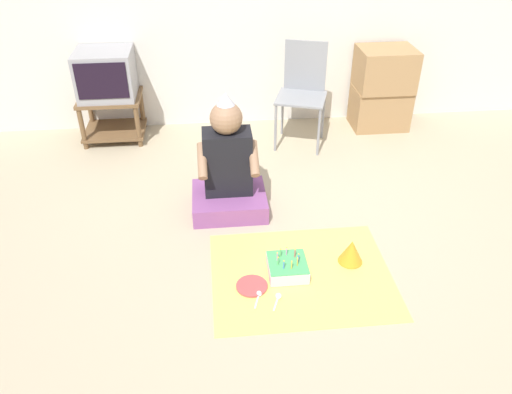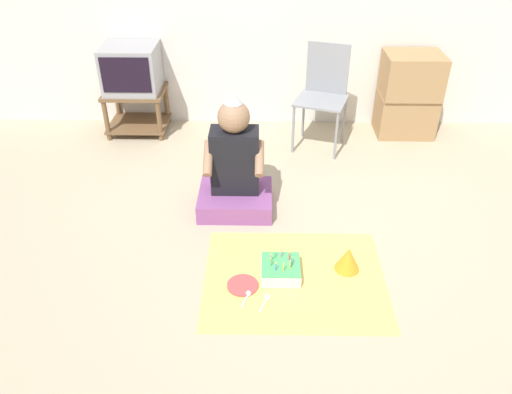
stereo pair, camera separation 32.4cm
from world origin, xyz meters
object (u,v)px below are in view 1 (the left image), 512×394
(folding_chair, at_px, (303,87))
(person_seated, at_px, (228,172))
(cardboard_box_stack, at_px, (382,88))
(party_hat_blue, at_px, (351,251))
(tv, at_px, (106,74))
(birthday_cake, at_px, (287,267))
(paper_plate, at_px, (252,286))

(folding_chair, distance_m, person_seated, 1.29)
(person_seated, bearing_deg, cardboard_box_stack, 39.57)
(folding_chair, xyz_separation_m, party_hat_blue, (0.02, -1.75, -0.43))
(person_seated, relative_size, party_hat_blue, 5.57)
(cardboard_box_stack, bearing_deg, folding_chair, -164.44)
(folding_chair, bearing_deg, person_seated, -124.76)
(party_hat_blue, bearing_deg, tv, 131.25)
(party_hat_blue, bearing_deg, person_seated, 136.49)
(cardboard_box_stack, bearing_deg, birthday_cake, -120.83)
(paper_plate, bearing_deg, tv, 116.70)
(birthday_cake, bearing_deg, party_hat_blue, 9.23)
(birthday_cake, relative_size, paper_plate, 1.26)
(paper_plate, bearing_deg, person_seated, 95.62)
(tv, relative_size, party_hat_blue, 3.00)
(tv, bearing_deg, folding_chair, -7.69)
(folding_chair, relative_size, paper_plate, 4.67)
(folding_chair, distance_m, party_hat_blue, 1.81)
(party_hat_blue, bearing_deg, cardboard_box_stack, 68.02)
(party_hat_blue, height_order, paper_plate, party_hat_blue)
(tv, relative_size, birthday_cake, 2.01)
(person_seated, bearing_deg, birthday_cake, -67.58)
(party_hat_blue, bearing_deg, paper_plate, -165.48)
(folding_chair, height_order, party_hat_blue, folding_chair)
(folding_chair, distance_m, paper_plate, 2.09)
(tv, distance_m, party_hat_blue, 2.70)
(cardboard_box_stack, bearing_deg, paper_plate, -124.11)
(folding_chair, xyz_separation_m, birthday_cake, (-0.41, -1.82, -0.47))
(person_seated, distance_m, birthday_cake, 0.88)
(tv, relative_size, person_seated, 0.54)
(cardboard_box_stack, distance_m, birthday_cake, 2.41)
(folding_chair, bearing_deg, tv, 172.31)
(cardboard_box_stack, bearing_deg, person_seated, -140.43)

